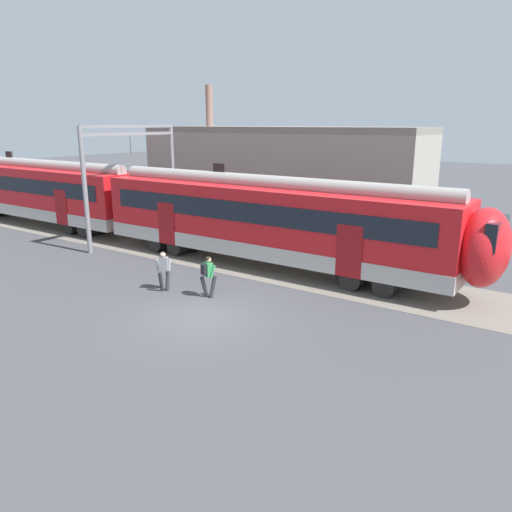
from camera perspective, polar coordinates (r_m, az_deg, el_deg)
ground_plane at (r=17.86m, az=-6.17°, el=-6.92°), size 160.00×160.00×0.00m
track_bed at (r=31.19m, az=-16.04°, el=2.12°), size 80.00×4.40×0.01m
commuter_train at (r=28.92m, az=-13.20°, el=5.87°), size 38.05×3.07×4.73m
pedestrian_grey at (r=20.49m, az=-10.49°, el=-1.27°), size 0.52×0.71×1.67m
pedestrian_green at (r=19.44m, az=-5.54°, el=-1.97°), size 0.64×0.58×1.67m
catenary_gantry at (r=29.00m, az=-14.01°, el=9.95°), size 0.24×6.64×6.53m
background_building at (r=33.58m, az=2.57°, el=9.10°), size 19.43×5.00×9.20m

